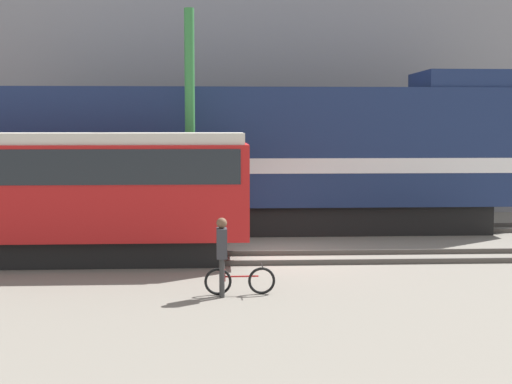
{
  "coord_description": "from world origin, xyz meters",
  "views": [
    {
      "loc": [
        -1.38,
        -20.12,
        3.7
      ],
      "look_at": [
        -0.31,
        0.2,
        1.8
      ],
      "focal_mm": 50.0,
      "sensor_mm": 36.0,
      "label": 1
    }
  ],
  "objects_px": {
    "bicycle": "(240,281)",
    "utility_pole_left": "(190,128)",
    "freight_locomotive": "(258,157)",
    "person": "(222,249)",
    "streetcar": "(35,189)"
  },
  "relations": [
    {
      "from": "freight_locomotive",
      "to": "bicycle",
      "type": "relative_size",
      "value": 11.18
    },
    {
      "from": "streetcar",
      "to": "person",
      "type": "distance_m",
      "value": 6.55
    },
    {
      "from": "streetcar",
      "to": "person",
      "type": "xyz_separation_m",
      "value": [
        5.0,
        -4.13,
        -0.95
      ]
    },
    {
      "from": "streetcar",
      "to": "utility_pole_left",
      "type": "distance_m",
      "value": 5.12
    },
    {
      "from": "streetcar",
      "to": "bicycle",
      "type": "distance_m",
      "value": 6.9
    },
    {
      "from": "bicycle",
      "to": "streetcar",
      "type": "bearing_deg",
      "value": 143.66
    },
    {
      "from": "freight_locomotive",
      "to": "utility_pole_left",
      "type": "distance_m",
      "value": 3.62
    },
    {
      "from": "bicycle",
      "to": "utility_pole_left",
      "type": "bearing_deg",
      "value": 101.31
    },
    {
      "from": "bicycle",
      "to": "person",
      "type": "xyz_separation_m",
      "value": [
        -0.39,
        -0.16,
        0.75
      ]
    },
    {
      "from": "freight_locomotive",
      "to": "person",
      "type": "height_order",
      "value": "freight_locomotive"
    },
    {
      "from": "freight_locomotive",
      "to": "streetcar",
      "type": "distance_m",
      "value": 8.26
    },
    {
      "from": "freight_locomotive",
      "to": "person",
      "type": "relative_size",
      "value": 10.13
    },
    {
      "from": "freight_locomotive",
      "to": "streetcar",
      "type": "relative_size",
      "value": 1.53
    },
    {
      "from": "freight_locomotive",
      "to": "utility_pole_left",
      "type": "xyz_separation_m",
      "value": [
        -2.23,
        -2.66,
        1.02
      ]
    },
    {
      "from": "bicycle",
      "to": "person",
      "type": "bearing_deg",
      "value": -157.67
    }
  ]
}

